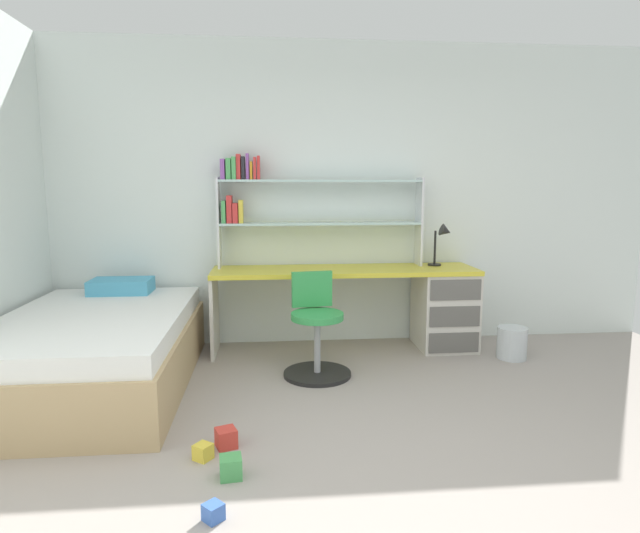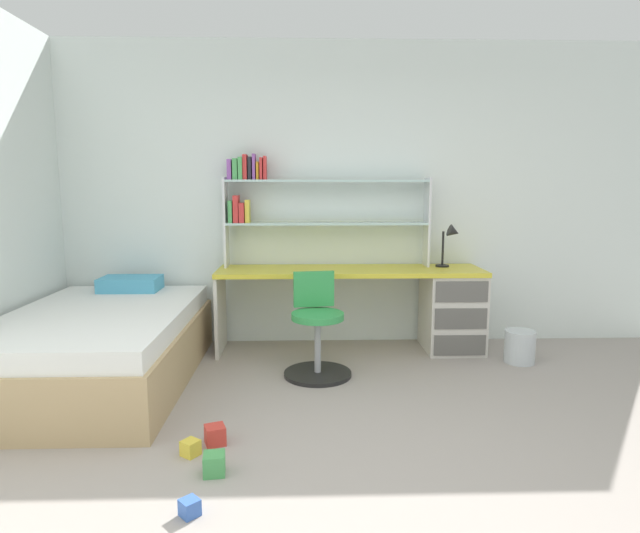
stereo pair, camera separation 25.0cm
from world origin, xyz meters
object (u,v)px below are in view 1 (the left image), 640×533
(desk, at_px, (414,302))
(toy_block_yellow_3, at_px, (203,452))
(desk_lamp, at_px, (443,238))
(swivel_chair, at_px, (316,336))
(bed_platform, at_px, (95,351))
(toy_block_red_1, at_px, (226,438))
(toy_block_blue_2, at_px, (213,512))
(waste_bin, at_px, (512,343))
(toy_block_green_0, at_px, (231,467))
(bookshelf_hutch, at_px, (290,200))

(desk, distance_m, toy_block_yellow_3, 2.51)
(desk_lamp, relative_size, swivel_chair, 0.49)
(bed_platform, height_order, toy_block_red_1, bed_platform)
(toy_block_red_1, xyz_separation_m, toy_block_blue_2, (-0.00, -0.66, -0.02))
(desk, bearing_deg, toy_block_red_1, -131.69)
(desk_lamp, bearing_deg, bed_platform, -164.31)
(desk_lamp, height_order, toy_block_red_1, desk_lamp)
(desk_lamp, xyz_separation_m, waste_bin, (0.48, -0.44, -0.85))
(toy_block_green_0, bearing_deg, waste_bin, 36.70)
(swivel_chair, relative_size, toy_block_green_0, 7.22)
(swivel_chair, height_order, toy_block_green_0, swivel_chair)
(toy_block_green_0, height_order, toy_block_yellow_3, toy_block_green_0)
(waste_bin, height_order, toy_block_yellow_3, waste_bin)
(toy_block_green_0, bearing_deg, swivel_chair, 68.80)
(waste_bin, height_order, toy_block_green_0, waste_bin)
(bookshelf_hutch, relative_size, desk_lamp, 4.73)
(bed_platform, xyz_separation_m, toy_block_blue_2, (1.00, -1.67, -0.23))
(toy_block_blue_2, bearing_deg, swivel_chair, 71.13)
(toy_block_blue_2, bearing_deg, bookshelf_hutch, 80.10)
(swivel_chair, distance_m, toy_block_green_0, 1.56)
(bookshelf_hutch, relative_size, toy_block_blue_2, 23.63)
(desk_lamp, distance_m, toy_block_red_1, 2.71)
(bookshelf_hutch, height_order, waste_bin, bookshelf_hutch)
(toy_block_red_1, bearing_deg, toy_block_blue_2, -90.32)
(toy_block_yellow_3, bearing_deg, waste_bin, 31.56)
(bookshelf_hutch, relative_size, waste_bin, 6.74)
(waste_bin, relative_size, toy_block_blue_2, 3.50)
(waste_bin, bearing_deg, bookshelf_hutch, 163.58)
(desk, height_order, desk_lamp, desk_lamp)
(swivel_chair, distance_m, toy_block_blue_2, 1.90)
(bed_platform, bearing_deg, toy_block_yellow_3, -51.54)
(swivel_chair, distance_m, waste_bin, 1.71)
(bookshelf_hutch, bearing_deg, bed_platform, -148.43)
(bed_platform, distance_m, toy_block_green_0, 1.71)
(toy_block_red_1, bearing_deg, bed_platform, 135.15)
(desk_lamp, relative_size, waste_bin, 1.42)
(bookshelf_hutch, height_order, bed_platform, bookshelf_hutch)
(desk_lamp, bearing_deg, waste_bin, -42.57)
(waste_bin, distance_m, toy_block_yellow_3, 2.82)
(bed_platform, relative_size, waste_bin, 7.60)
(desk, bearing_deg, swivel_chair, -146.73)
(desk, bearing_deg, toy_block_green_0, -126.07)
(desk, distance_m, waste_bin, 0.89)
(desk, distance_m, desk_lamp, 0.63)
(desk_lamp, bearing_deg, toy_block_yellow_3, -135.01)
(desk, xyz_separation_m, toy_block_green_0, (-1.49, -2.05, -0.37))
(waste_bin, bearing_deg, swivel_chair, -172.05)
(desk_lamp, height_order, toy_block_yellow_3, desk_lamp)
(desk, xyz_separation_m, bookshelf_hutch, (-1.10, 0.16, 0.90))
(desk_lamp, xyz_separation_m, bed_platform, (-2.81, -0.79, -0.71))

